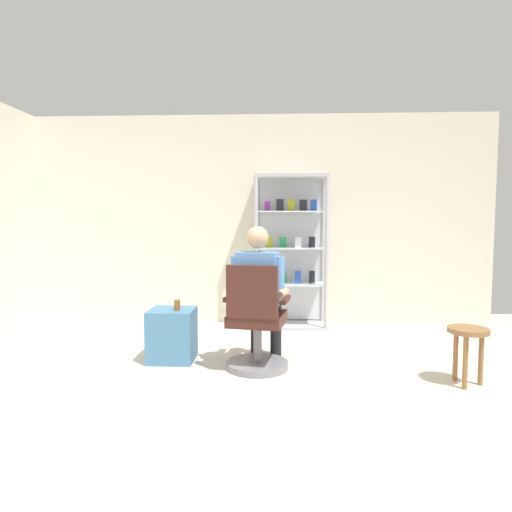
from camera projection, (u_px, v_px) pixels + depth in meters
ground_plane at (242, 424)px, 2.91m from camera, size 7.20×7.20×0.00m
back_wall at (260, 220)px, 5.79m from camera, size 6.00×0.10×2.70m
display_cabinet_main at (290, 250)px, 5.57m from camera, size 0.90×0.45×1.90m
office_chair at (256, 327)px, 3.93m from camera, size 0.60×0.56×0.96m
seated_shopkeeper at (260, 289)px, 4.06m from camera, size 0.54×0.61×1.29m
storage_crate at (172, 335)px, 4.22m from camera, size 0.43×0.39×0.50m
tea_glass at (177, 305)px, 4.15m from camera, size 0.06×0.06×0.10m
wooden_stool at (468, 340)px, 3.58m from camera, size 0.32×0.32×0.47m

